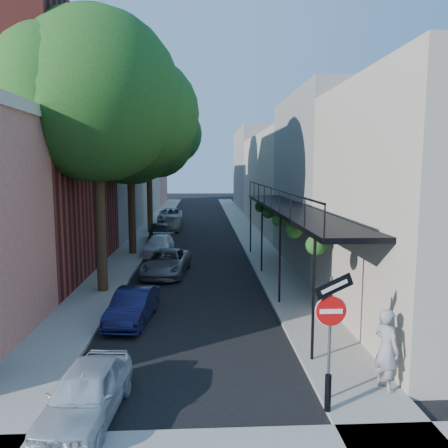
{
  "coord_description": "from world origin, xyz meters",
  "views": [
    {
      "loc": [
        0.38,
        -8.03,
        5.24
      ],
      "look_at": [
        1.32,
        10.65,
        2.8
      ],
      "focal_mm": 35.0,
      "sensor_mm": 36.0,
      "label": 1
    }
  ],
  "objects": [
    {
      "name": "road_surface",
      "position": [
        0.0,
        30.0,
        0.01
      ],
      "size": [
        6.0,
        64.0,
        0.01
      ],
      "primitive_type": "cube",
      "color": "black",
      "rests_on": "ground"
    },
    {
      "name": "sign_post",
      "position": [
        3.16,
        0.97,
        2.04
      ],
      "size": [
        0.89,
        0.17,
        2.99
      ],
      "color": "#595B60",
      "rests_on": "ground"
    },
    {
      "name": "parked_car_g",
      "position": [
        -2.6,
        32.99,
        0.69
      ],
      "size": [
        2.47,
        5.06,
        1.38
      ],
      "primitive_type": "imported",
      "rotation": [
        0.0,
        0.0,
        0.03
      ],
      "color": "gray",
      "rests_on": "ground"
    },
    {
      "name": "parked_car_b",
      "position": [
        -2.0,
        6.45,
        0.55
      ],
      "size": [
        1.54,
        3.48,
        1.11
      ],
      "primitive_type": "imported",
      "rotation": [
        0.0,
        0.0,
        -0.11
      ],
      "color": "#111236",
      "rests_on": "ground"
    },
    {
      "name": "buildings_right",
      "position": [
        8.99,
        29.49,
        4.42
      ],
      "size": [
        9.8,
        55.0,
        10.0
      ],
      "color": "#B3A894",
      "rests_on": "ground"
    },
    {
      "name": "ground",
      "position": [
        0.0,
        0.0,
        0.0
      ],
      "size": [
        160.0,
        160.0,
        0.0
      ],
      "primitive_type": "plane",
      "color": "black",
      "rests_on": "ground"
    },
    {
      "name": "parked_car_a",
      "position": [
        -2.06,
        0.65,
        0.57
      ],
      "size": [
        1.62,
        3.46,
        1.14
      ],
      "primitive_type": "imported",
      "rotation": [
        0.0,
        0.0,
        -0.08
      ],
      "color": "#B3BEC6",
      "rests_on": "ground"
    },
    {
      "name": "buildings_left",
      "position": [
        -9.3,
        28.76,
        4.94
      ],
      "size": [
        10.1,
        59.1,
        12.0
      ],
      "color": "tan",
      "rests_on": "ground"
    },
    {
      "name": "bollard",
      "position": [
        3.0,
        0.5,
        0.52
      ],
      "size": [
        0.14,
        0.14,
        0.8
      ],
      "primitive_type": "cylinder",
      "color": "black",
      "rests_on": "sidewalk_right"
    },
    {
      "name": "oak_mid",
      "position": [
        -3.42,
        18.23,
        7.06
      ],
      "size": [
        6.6,
        6.0,
        10.2
      ],
      "color": "#321F14",
      "rests_on": "ground"
    },
    {
      "name": "parked_car_f",
      "position": [
        -2.04,
        27.91,
        0.59
      ],
      "size": [
        1.4,
        3.63,
        1.18
      ],
      "primitive_type": "imported",
      "rotation": [
        0.0,
        0.0,
        -0.04
      ],
      "color": "#685F58",
      "rests_on": "ground"
    },
    {
      "name": "pedestrian",
      "position": [
        4.6,
        1.36,
        1.08
      ],
      "size": [
        0.66,
        0.81,
        1.92
      ],
      "primitive_type": "imported",
      "rotation": [
        0.0,
        0.0,
        1.9
      ],
      "color": "gray",
      "rests_on": "sidewalk_right"
    },
    {
      "name": "parked_car_e",
      "position": [
        -2.6,
        22.35,
        0.69
      ],
      "size": [
        2.03,
        4.19,
        1.38
      ],
      "primitive_type": "imported",
      "rotation": [
        0.0,
        0.0,
        0.1
      ],
      "color": "black",
      "rests_on": "ground"
    },
    {
      "name": "oak_far",
      "position": [
        -3.35,
        27.27,
        8.26
      ],
      "size": [
        7.7,
        7.0,
        11.9
      ],
      "color": "#321F14",
      "rests_on": "ground"
    },
    {
      "name": "sidewalk_left",
      "position": [
        -4.0,
        30.0,
        0.06
      ],
      "size": [
        2.0,
        64.0,
        0.12
      ],
      "primitive_type": "cube",
      "color": "gray",
      "rests_on": "ground"
    },
    {
      "name": "sidewalk_right",
      "position": [
        4.0,
        30.0,
        0.06
      ],
      "size": [
        2.0,
        64.0,
        0.12
      ],
      "primitive_type": "cube",
      "color": "gray",
      "rests_on": "ground"
    },
    {
      "name": "parked_car_c",
      "position": [
        -1.4,
        13.02,
        0.6
      ],
      "size": [
        2.44,
        4.51,
        1.2
      ],
      "primitive_type": "imported",
      "rotation": [
        0.0,
        0.0,
        -0.11
      ],
      "color": "slate",
      "rests_on": "ground"
    },
    {
      "name": "oak_near",
      "position": [
        -3.37,
        10.26,
        7.88
      ],
      "size": [
        7.48,
        6.8,
        11.42
      ],
      "color": "#321F14",
      "rests_on": "ground"
    },
    {
      "name": "parked_car_d",
      "position": [
        -2.25,
        18.11,
        0.56
      ],
      "size": [
        1.83,
        3.95,
        1.12
      ],
      "primitive_type": "imported",
      "rotation": [
        0.0,
        0.0,
        -0.07
      ],
      "color": "white",
      "rests_on": "ground"
    }
  ]
}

